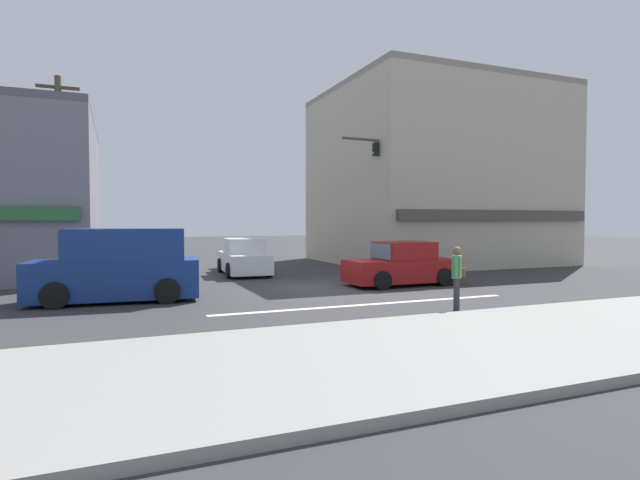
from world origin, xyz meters
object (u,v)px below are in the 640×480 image
at_px(sedan_crossing_leftbound, 402,266).
at_px(sedan_parked_curbside, 244,258).
at_px(utility_pole_near_left, 60,178).
at_px(pedestrian_foreground_with_bag, 457,274).
at_px(traffic_light_mast, 414,182).
at_px(van_crossing_center, 119,267).
at_px(street_tree, 402,187).

bearing_deg(sedan_crossing_leftbound, sedan_parked_curbside, 128.05).
bearing_deg(utility_pole_near_left, pedestrian_foreground_with_bag, -43.49).
distance_m(utility_pole_near_left, traffic_light_mast, 14.81).
bearing_deg(van_crossing_center, pedestrian_foreground_with_bag, -31.94).
xyz_separation_m(street_tree, pedestrian_foreground_with_bag, (-5.05, -10.89, -3.05)).
distance_m(utility_pole_near_left, sedan_crossing_leftbound, 12.66).
xyz_separation_m(traffic_light_mast, pedestrian_foreground_with_bag, (-4.83, -9.47, -3.22)).
xyz_separation_m(utility_pole_near_left, sedan_parked_curbside, (6.97, 1.30, -3.17)).
bearing_deg(sedan_crossing_leftbound, utility_pole_near_left, 158.91).
height_order(utility_pole_near_left, pedestrian_foreground_with_bag, utility_pole_near_left).
distance_m(utility_pole_near_left, sedan_parked_curbside, 7.76).
bearing_deg(sedan_crossing_leftbound, street_tree, 58.45).
bearing_deg(traffic_light_mast, pedestrian_foreground_with_bag, -117.04).
relative_size(traffic_light_mast, sedan_parked_curbside, 1.48).
relative_size(sedan_crossing_leftbound, pedestrian_foreground_with_bag, 2.46).
bearing_deg(pedestrian_foreground_with_bag, van_crossing_center, 148.06).
bearing_deg(street_tree, pedestrian_foreground_with_bag, -114.86).
bearing_deg(sedan_parked_curbside, van_crossing_center, -131.57).
height_order(street_tree, van_crossing_center, street_tree).
bearing_deg(pedestrian_foreground_with_bag, sedan_parked_curbside, 105.61).
height_order(traffic_light_mast, pedestrian_foreground_with_bag, traffic_light_mast).
distance_m(traffic_light_mast, pedestrian_foreground_with_bag, 11.11).
distance_m(sedan_parked_curbside, pedestrian_foreground_with_bag, 11.18).
distance_m(utility_pole_near_left, pedestrian_foreground_with_bag, 14.06).
bearing_deg(street_tree, traffic_light_mast, -98.57).
height_order(street_tree, pedestrian_foreground_with_bag, street_tree).
relative_size(street_tree, utility_pole_near_left, 0.79).
height_order(sedan_crossing_leftbound, pedestrian_foreground_with_bag, pedestrian_foreground_with_bag).
relative_size(sedan_crossing_leftbound, sedan_parked_curbside, 0.98).
relative_size(street_tree, pedestrian_foreground_with_bag, 3.55).
bearing_deg(sedan_parked_curbside, pedestrian_foreground_with_bag, -74.39).
relative_size(street_tree, traffic_light_mast, 0.96).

